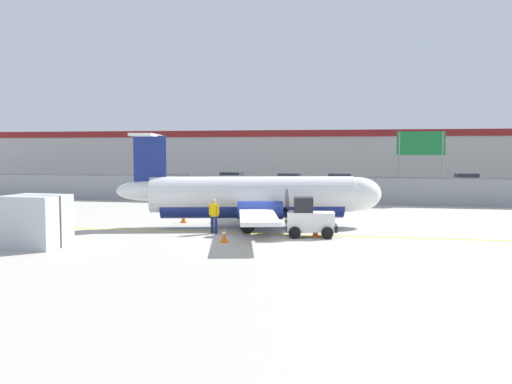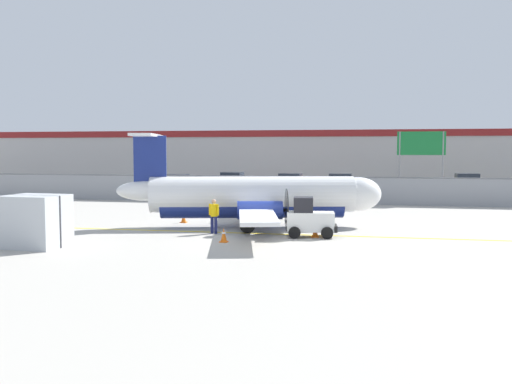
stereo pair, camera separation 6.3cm
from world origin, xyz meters
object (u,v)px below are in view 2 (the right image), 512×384
highway_sign (421,149)px  traffic_cone_far_right (315,231)px  parked_car_4 (406,189)px  commuter_airplane (257,197)px  parked_car_0 (177,182)px  parked_car_2 (291,181)px  ground_crew_worker (214,214)px  traffic_cone_near_right (224,235)px  cargo_container (36,221)px  traffic_cone_near_left (184,217)px  parked_car_1 (233,180)px  traffic_cone_far_left (257,220)px  parked_car_3 (342,182)px  baggage_tug (310,219)px  parked_car_5 (468,181)px

highway_sign → traffic_cone_far_right: bearing=-108.6°
parked_car_4 → commuter_airplane: bearing=-115.1°
parked_car_0 → parked_car_2: same height
parked_car_4 → highway_sign: bearing=-76.6°
highway_sign → ground_crew_worker: bearing=-121.4°
ground_crew_worker → traffic_cone_near_right: (1.14, -2.46, -0.64)m
cargo_container → traffic_cone_near_left: cargo_container is taller
cargo_container → parked_car_1: (-0.60, 37.75, -0.21)m
traffic_cone_far_right → parked_car_2: parked_car_2 is taller
parked_car_2 → commuter_airplane: bearing=-80.7°
cargo_container → traffic_cone_near_right: bearing=24.3°
traffic_cone_near_right → traffic_cone_far_left: bearing=85.7°
cargo_container → parked_car_0: size_ratio=0.58×
traffic_cone_near_right → parked_car_4: parked_car_4 is taller
ground_crew_worker → parked_car_2: same height
parked_car_3 → parked_car_4: (5.80, -9.43, 0.00)m
parked_car_0 → parked_car_1: same height
parked_car_1 → traffic_cone_far_left: bearing=-67.2°
commuter_airplane → traffic_cone_near_left: size_ratio=24.91×
traffic_cone_far_right → parked_car_0: 31.11m
baggage_tug → parked_car_1: (-11.67, 32.67, 0.04)m
commuter_airplane → highway_sign: bearing=45.2°
cargo_container → parked_car_2: (5.95, 35.98, -0.21)m
traffic_cone_far_left → parked_car_3: 28.33m
parked_car_0 → traffic_cone_far_left: bearing=-54.7°
parked_car_0 → traffic_cone_near_left: bearing=-63.2°
parked_car_3 → parked_car_4: size_ratio=1.02×
traffic_cone_far_left → commuter_airplane: bearing=-82.7°
parked_car_0 → highway_sign: (22.42, -7.93, 3.24)m
traffic_cone_far_left → highway_sign: bearing=57.6°
traffic_cone_near_left → parked_car_5: bearing=56.8°
ground_crew_worker → traffic_cone_far_right: size_ratio=2.66×
commuter_airplane → traffic_cone_near_right: (-0.47, -5.17, -1.29)m
traffic_cone_near_right → highway_sign: 23.55m
traffic_cone_far_left → parked_car_5: bearing=63.3°
traffic_cone_near_right → baggage_tug: bearing=32.9°
traffic_cone_near_right → parked_car_5: parked_car_5 is taller
traffic_cone_near_right → traffic_cone_far_left: size_ratio=1.00×
ground_crew_worker → traffic_cone_far_right: (4.99, -0.20, -0.64)m
traffic_cone_far_right → parked_car_5: parked_car_5 is taller
parked_car_2 → parked_car_5: (17.69, 3.62, 0.00)m
ground_crew_worker → traffic_cone_near_left: 4.70m
traffic_cone_far_left → highway_sign: size_ratio=0.12×
baggage_tug → parked_car_3: size_ratio=0.57×
traffic_cone_far_left → parked_car_1: bearing=106.1°
commuter_airplane → parked_car_2: 28.13m
commuter_airplane → parked_car_4: bearing=52.0°
traffic_cone_near_right → traffic_cone_far_right: bearing=30.3°
commuter_airplane → traffic_cone_near_right: size_ratio=24.91×
parked_car_2 → parked_car_4: bearing=-34.2°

